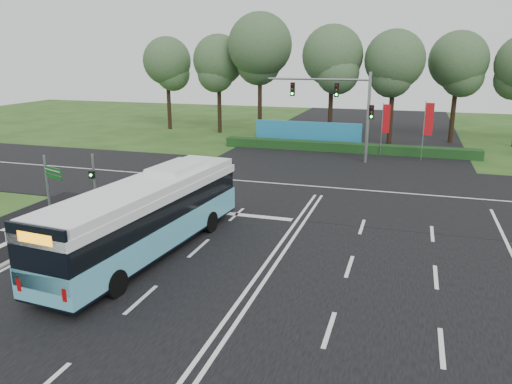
# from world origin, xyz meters

# --- Properties ---
(ground) EXTENTS (120.00, 120.00, 0.00)m
(ground) POSITION_xyz_m (0.00, 0.00, 0.00)
(ground) COLOR #264818
(ground) RESTS_ON ground
(road_main) EXTENTS (20.00, 120.00, 0.04)m
(road_main) POSITION_xyz_m (0.00, 0.00, 0.02)
(road_main) COLOR black
(road_main) RESTS_ON ground
(road_cross) EXTENTS (120.00, 14.00, 0.05)m
(road_cross) POSITION_xyz_m (0.00, 12.00, 0.03)
(road_cross) COLOR black
(road_cross) RESTS_ON ground
(kerb_strip) EXTENTS (0.25, 18.00, 0.12)m
(kerb_strip) POSITION_xyz_m (-10.10, -3.00, 0.06)
(kerb_strip) COLOR gray
(kerb_strip) RESTS_ON ground
(city_bus) EXTENTS (3.56, 12.17, 3.44)m
(city_bus) POSITION_xyz_m (-5.08, -1.14, 1.73)
(city_bus) COLOR #57B1CA
(city_bus) RESTS_ON ground
(pedestrian_signal) EXTENTS (0.30, 0.41, 3.34)m
(pedestrian_signal) POSITION_xyz_m (-10.34, 2.66, 1.83)
(pedestrian_signal) COLOR gray
(pedestrian_signal) RESTS_ON ground
(street_sign) EXTENTS (1.33, 0.58, 3.63)m
(street_sign) POSITION_xyz_m (-11.18, 0.41, 2.31)
(street_sign) COLOR gray
(street_sign) RESTS_ON ground
(banner_flag_mid) EXTENTS (0.65, 0.16, 4.41)m
(banner_flag_mid) POSITION_xyz_m (3.14, 23.74, 2.88)
(banner_flag_mid) COLOR gray
(banner_flag_mid) RESTS_ON ground
(banner_flag_right) EXTENTS (0.70, 0.16, 4.75)m
(banner_flag_right) POSITION_xyz_m (6.43, 22.47, 3.09)
(banner_flag_right) COLOR gray
(banner_flag_right) RESTS_ON ground
(traffic_light_gantry) EXTENTS (8.41, 0.28, 7.00)m
(traffic_light_gantry) POSITION_xyz_m (0.21, 20.50, 4.66)
(traffic_light_gantry) COLOR gray
(traffic_light_gantry) RESTS_ON ground
(hedge) EXTENTS (22.00, 1.20, 0.80)m
(hedge) POSITION_xyz_m (0.00, 24.50, 0.40)
(hedge) COLOR #143312
(hedge) RESTS_ON ground
(blue_hoarding) EXTENTS (10.00, 0.30, 2.20)m
(blue_hoarding) POSITION_xyz_m (-4.00, 27.00, 1.10)
(blue_hoarding) COLOR teal
(blue_hoarding) RESTS_ON ground
(eucalyptus_row) EXTENTS (48.52, 8.56, 12.35)m
(eucalyptus_row) POSITION_xyz_m (0.13, 30.94, 8.08)
(eucalyptus_row) COLOR black
(eucalyptus_row) RESTS_ON ground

